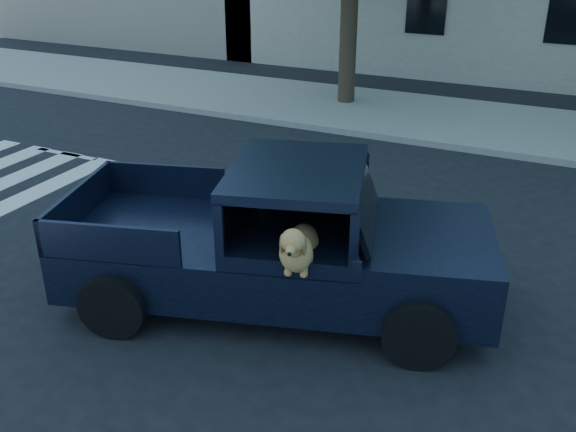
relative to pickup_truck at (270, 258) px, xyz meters
The scene contains 4 objects.
ground 1.57m from the pickup_truck, ahead, with size 120.00×120.00×0.00m, color black.
far_sidewalk 9.21m from the pickup_truck, 81.05° to the left, with size 60.00×4.00×0.15m, color gray.
lane_stripes 4.79m from the pickup_truck, 43.75° to the left, with size 21.60×0.14×0.01m, color silver, non-canonical shape.
pickup_truck is the anchor object (origin of this frame).
Camera 1 is at (1.89, -6.27, 4.59)m, focal length 40.00 mm.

